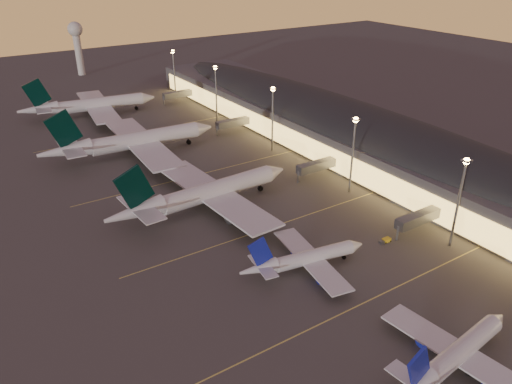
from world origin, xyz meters
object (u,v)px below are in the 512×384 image
object	(u,v)px
baggage_tug_c	(385,240)
airliner_wide_mid	(131,141)
airliner_narrow_south	(454,356)
airliner_wide_near	(204,194)
radar_tower	(77,39)
airliner_wide_far	(90,105)
airliner_narrow_north	(304,259)

from	to	relation	value
baggage_tug_c	airliner_wide_mid	bearing A→B (deg)	111.31
airliner_narrow_south	airliner_wide_near	size ratio (longest dim) A/B	0.59
baggage_tug_c	radar_tower	bearing A→B (deg)	94.88
airliner_wide_far	airliner_narrow_south	bearing A→B (deg)	-80.08
airliner_wide_mid	baggage_tug_c	distance (m)	106.14
airliner_narrow_south	radar_tower	size ratio (longest dim) A/B	1.14
airliner_wide_near	airliner_wide_mid	size ratio (longest dim) A/B	0.92
airliner_narrow_north	airliner_wide_far	world-z (taller)	airliner_wide_far
radar_tower	baggage_tug_c	world-z (taller)	radar_tower
airliner_narrow_south	airliner_wide_far	size ratio (longest dim) A/B	0.58
radar_tower	baggage_tug_c	xyz separation A→B (m)	(12.50, -249.01, -21.39)
airliner_narrow_north	radar_tower	distance (m)	248.04
airliner_narrow_south	airliner_narrow_north	xyz separation A→B (m)	(-3.21, 42.04, -0.21)
airliner_wide_near	baggage_tug_c	bearing A→B (deg)	-57.03
airliner_narrow_north	airliner_wide_mid	bearing A→B (deg)	104.41
airliner_wide_mid	baggage_tug_c	world-z (taller)	airliner_wide_mid
airliner_wide_far	baggage_tug_c	world-z (taller)	airliner_wide_far
airliner_wide_mid	baggage_tug_c	bearing A→B (deg)	-67.49
airliner_narrow_north	airliner_wide_near	world-z (taller)	airliner_wide_near
airliner_wide_near	airliner_wide_mid	distance (m)	55.23
airliner_wide_near	baggage_tug_c	world-z (taller)	airliner_wide_near
airliner_wide_far	radar_tower	world-z (taller)	radar_tower
airliner_wide_near	airliner_wide_mid	world-z (taller)	airliner_wide_mid
airliner_wide_far	baggage_tug_c	size ratio (longest dim) A/B	17.72
airliner_wide_far	airliner_wide_mid	bearing A→B (deg)	-84.38
airliner_narrow_north	radar_tower	xyz separation A→B (m)	(14.54, 246.90, 18.67)
airliner_wide_near	radar_tower	size ratio (longest dim) A/B	1.94
airliner_wide_near	airliner_narrow_north	bearing A→B (deg)	-85.59
airliner_narrow_north	airliner_wide_mid	distance (m)	98.31
airliner_narrow_south	airliner_wide_far	xyz separation A→B (m)	(-9.63, 199.68, 1.85)
airliner_wide_near	airliner_wide_far	distance (m)	114.87
airliner_wide_mid	airliner_narrow_south	bearing A→B (deg)	-82.21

